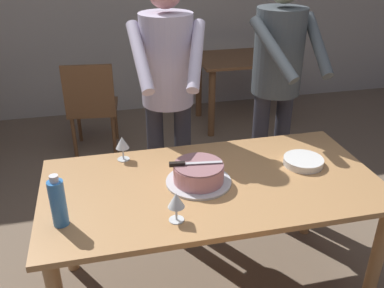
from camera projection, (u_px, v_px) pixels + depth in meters
The scene contains 12 objects.
ground_plane at pixel (210, 288), 2.52m from camera, with size 14.00×14.00×0.00m, color #7A6651.
main_dining_table at pixel (212, 198), 2.23m from camera, with size 1.75×0.88×0.75m.
cake_on_platter at pixel (199, 174), 2.15m from camera, with size 0.34×0.34×0.11m.
cake_knife at pixel (185, 164), 2.11m from camera, with size 0.27×0.06×0.02m.
plate_stack at pixel (303, 161), 2.33m from camera, with size 0.22×0.22×0.04m.
wine_glass_near at pixel (122, 143), 2.35m from camera, with size 0.08×0.08×0.14m.
wine_glass_far at pixel (176, 201), 1.84m from camera, with size 0.08×0.08×0.14m.
water_bottle at pixel (58, 202), 1.81m from camera, with size 0.07×0.07×0.25m.
person_cutting_cake at pixel (168, 84), 2.58m from camera, with size 0.46×0.57×1.72m.
person_standing_beside at pixel (277, 75), 2.75m from camera, with size 0.46×0.57×1.72m.
background_table at pixel (244, 72), 4.48m from camera, with size 1.00×0.70×0.74m.
background_chair_1 at pixel (92, 104), 3.87m from camera, with size 0.48×0.48×0.90m.
Camera 1 is at (-0.52, -1.78, 1.91)m, focal length 39.24 mm.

